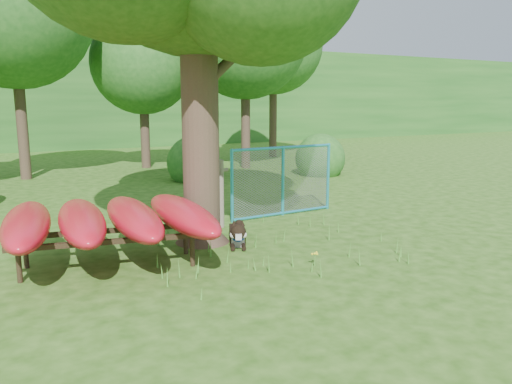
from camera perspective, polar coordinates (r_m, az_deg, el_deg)
name	(u,v)px	position (r m, az deg, el deg)	size (l,w,h in m)	color
ground	(280,264)	(8.31, 2.73, -8.24)	(80.00, 80.00, 0.00)	#21490E
wooden_post	(221,192)	(10.53, -4.05, 0.01)	(0.39, 0.19, 1.44)	#685F4E
kayak_rack	(108,220)	(8.29, -16.59, -3.04)	(3.24, 3.47, 1.03)	black
husky_dog	(238,234)	(9.34, -2.11, -4.87)	(0.70, 1.15, 0.55)	black
fence_section	(283,181)	(11.63, 3.09, 1.28)	(2.79, 0.24, 2.72)	#289DBD
wildflower_clump	(315,255)	(8.19, 6.76, -7.13)	(0.11, 0.11, 0.24)	#4C8F2F
bg_tree_b	(12,9)	(19.00, -26.08, 18.31)	(5.20, 5.20, 8.22)	#37281E
bg_tree_c	(142,63)	(20.56, -12.87, 14.16)	(4.00, 4.00, 6.12)	#37281E
bg_tree_d	(245,37)	(20.07, -1.23, 17.31)	(4.80, 4.80, 7.50)	#37281E
bg_tree_e	(273,45)	(24.14, 2.01, 16.48)	(4.60, 4.60, 7.55)	#37281E
shrub_right	(320,175)	(18.33, 7.31, 1.95)	(1.80, 1.80, 1.80)	#1F571C
shrub_mid	(194,180)	(17.08, -7.09, 1.34)	(1.80, 1.80, 1.80)	#1F571C
wooded_hillside	(55,96)	(34.98, -21.94, 10.18)	(80.00, 12.00, 6.00)	#1F571C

